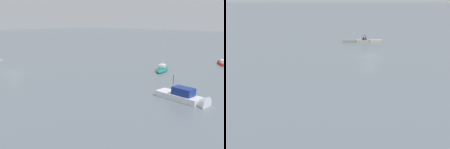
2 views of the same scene
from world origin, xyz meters
TOP-DOWN VIEW (x-y plane):
  - ground_plane at (0.00, 0.00)m, footprint 500.00×500.00m
  - sailboat_teal_far at (-24.35, 23.90)m, footprint 8.06×4.49m
  - motorboat_red_near at (-42.29, 31.65)m, footprint 5.40×4.13m
  - motorboat_white_mid at (-7.74, 37.49)m, footprint 3.29×8.15m

SIDE VIEW (x-z plane):
  - ground_plane at x=0.00m, z-range 0.00..0.00m
  - motorboat_red_near at x=-42.29m, z-range -1.18..1.81m
  - sailboat_teal_far at x=-24.35m, z-range -5.50..6.29m
  - motorboat_white_mid at x=-7.74m, z-range -1.75..2.70m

